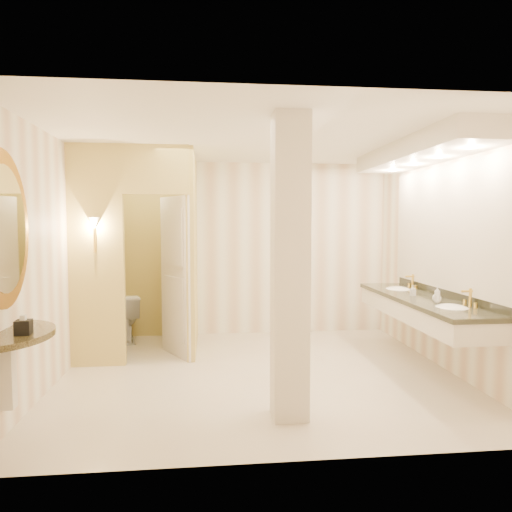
% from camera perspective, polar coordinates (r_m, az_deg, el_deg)
% --- Properties ---
extents(floor, '(4.50, 4.50, 0.00)m').
position_cam_1_polar(floor, '(5.50, 0.33, -14.44)').
color(floor, beige).
rests_on(floor, ground).
extents(ceiling, '(4.50, 4.50, 0.00)m').
position_cam_1_polar(ceiling, '(5.30, 0.34, 14.44)').
color(ceiling, white).
rests_on(ceiling, wall_back).
extents(wall_back, '(4.50, 0.02, 2.70)m').
position_cam_1_polar(wall_back, '(7.22, -1.42, 0.91)').
color(wall_back, white).
rests_on(wall_back, floor).
extents(wall_front, '(4.50, 0.02, 2.70)m').
position_cam_1_polar(wall_front, '(3.26, 4.22, -2.87)').
color(wall_front, white).
rests_on(wall_front, floor).
extents(wall_left, '(0.02, 4.00, 2.70)m').
position_cam_1_polar(wall_left, '(5.46, -23.84, -0.43)').
color(wall_left, white).
rests_on(wall_left, floor).
extents(wall_right, '(0.02, 4.00, 2.70)m').
position_cam_1_polar(wall_right, '(5.92, 22.54, -0.08)').
color(wall_right, white).
rests_on(wall_right, floor).
extents(toilet_closet, '(1.50, 1.55, 2.70)m').
position_cam_1_polar(toilet_closet, '(6.19, -11.11, 0.65)').
color(toilet_closet, '#EFDC7D').
rests_on(toilet_closet, floor).
extents(wall_sconce, '(0.14, 0.14, 0.42)m').
position_cam_1_polar(wall_sconce, '(5.77, -19.56, 3.70)').
color(wall_sconce, gold).
rests_on(wall_sconce, toilet_closet).
extents(vanity, '(0.75, 2.70, 2.09)m').
position_cam_1_polar(vanity, '(5.74, 20.45, 2.65)').
color(vanity, silver).
rests_on(vanity, floor).
extents(console_shelf, '(0.98, 0.98, 1.94)m').
position_cam_1_polar(console_shelf, '(4.14, -29.27, -2.00)').
color(console_shelf, black).
rests_on(console_shelf, floor).
extents(pillar, '(0.31, 0.31, 2.70)m').
position_cam_1_polar(pillar, '(4.04, 4.27, -1.53)').
color(pillar, silver).
rests_on(pillar, floor).
extents(tissue_box, '(0.12, 0.12, 0.11)m').
position_cam_1_polar(tissue_box, '(4.05, -27.06, -7.94)').
color(tissue_box, black).
rests_on(tissue_box, console_shelf).
extents(toilet, '(0.55, 0.77, 0.71)m').
position_cam_1_polar(toilet, '(7.10, -16.04, -7.38)').
color(toilet, white).
rests_on(toilet, floor).
extents(soap_bottle_a, '(0.06, 0.06, 0.13)m').
position_cam_1_polar(soap_bottle_a, '(5.84, 19.02, -4.10)').
color(soap_bottle_a, beige).
rests_on(soap_bottle_a, vanity).
extents(soap_bottle_b, '(0.11, 0.11, 0.12)m').
position_cam_1_polar(soap_bottle_b, '(5.48, 21.66, -4.71)').
color(soap_bottle_b, silver).
rests_on(soap_bottle_b, vanity).
extents(soap_bottle_c, '(0.09, 0.09, 0.18)m').
position_cam_1_polar(soap_bottle_c, '(5.42, 21.72, -4.49)').
color(soap_bottle_c, '#C6B28C').
rests_on(soap_bottle_c, vanity).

